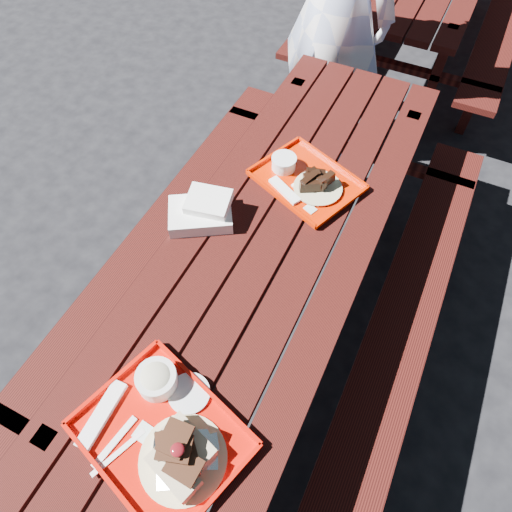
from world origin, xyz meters
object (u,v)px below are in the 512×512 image
at_px(far_tray, 304,179).
at_px(person, 338,2).
at_px(picnic_table_near, 272,265).
at_px(near_tray, 166,427).

distance_m(far_tray, person, 1.17).
relative_size(picnic_table_near, person, 1.29).
distance_m(picnic_table_near, near_tray, 0.82).
relative_size(picnic_table_near, near_tray, 4.30).
relative_size(far_tray, person, 0.27).
relative_size(picnic_table_near, far_tray, 4.79).
bearing_deg(picnic_table_near, far_tray, 90.71).
bearing_deg(picnic_table_near, person, 101.37).
distance_m(near_tray, person, 2.25).
xyz_separation_m(picnic_table_near, near_tray, (0.02, -0.78, 0.23)).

